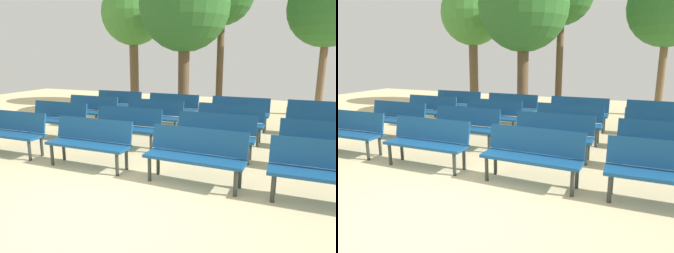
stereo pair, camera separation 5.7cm
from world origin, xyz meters
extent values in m
plane|color=beige|center=(0.00, 0.00, 0.00)|extent=(24.00, 24.00, 0.00)
cube|color=navy|center=(-2.96, 1.49, 0.43)|extent=(1.61, 0.48, 0.05)
cube|color=navy|center=(-2.97, 1.69, 0.68)|extent=(1.60, 0.16, 0.40)
cylinder|color=#2D332D|center=(-2.26, 1.35, 0.20)|extent=(0.06, 0.06, 0.40)
cylinder|color=#2D332D|center=(-2.27, 1.67, 0.20)|extent=(0.06, 0.06, 0.40)
cube|color=navy|center=(-0.97, 1.48, 0.43)|extent=(1.60, 0.45, 0.05)
cube|color=navy|center=(-0.97, 1.68, 0.68)|extent=(1.60, 0.14, 0.40)
cylinder|color=#2D332D|center=(-1.67, 1.32, 0.20)|extent=(0.06, 0.06, 0.40)
cylinder|color=#2D332D|center=(-0.27, 1.33, 0.20)|extent=(0.06, 0.06, 0.40)
cylinder|color=#2D332D|center=(-1.67, 1.64, 0.20)|extent=(0.06, 0.06, 0.40)
cylinder|color=#2D332D|center=(-0.27, 1.65, 0.20)|extent=(0.06, 0.06, 0.40)
cube|color=navy|center=(1.04, 1.49, 0.43)|extent=(1.61, 0.48, 0.05)
cube|color=navy|center=(1.05, 1.69, 0.68)|extent=(1.60, 0.16, 0.40)
cylinder|color=#2D332D|center=(0.34, 1.35, 0.20)|extent=(0.06, 0.06, 0.40)
cylinder|color=#2D332D|center=(1.74, 1.31, 0.20)|extent=(0.06, 0.06, 0.40)
cylinder|color=#2D332D|center=(0.34, 1.67, 0.20)|extent=(0.06, 0.06, 0.40)
cylinder|color=#2D332D|center=(1.74, 1.63, 0.20)|extent=(0.06, 0.06, 0.40)
cube|color=navy|center=(2.95, 1.50, 0.43)|extent=(1.61, 0.46, 0.05)
cube|color=navy|center=(2.95, 1.70, 0.68)|extent=(1.60, 0.14, 0.40)
cylinder|color=#2D332D|center=(2.25, 1.33, 0.20)|extent=(0.06, 0.06, 0.40)
cylinder|color=#2D332D|center=(2.25, 1.65, 0.20)|extent=(0.06, 0.06, 0.40)
cube|color=navy|center=(-3.02, 2.91, 0.43)|extent=(1.60, 0.45, 0.05)
cube|color=navy|center=(-3.02, 3.11, 0.68)|extent=(1.60, 0.14, 0.40)
cylinder|color=#2D332D|center=(-3.72, 2.74, 0.20)|extent=(0.06, 0.06, 0.40)
cylinder|color=#2D332D|center=(-2.32, 2.76, 0.20)|extent=(0.06, 0.06, 0.40)
cylinder|color=#2D332D|center=(-3.72, 3.06, 0.20)|extent=(0.06, 0.06, 0.40)
cylinder|color=#2D332D|center=(-2.32, 3.08, 0.20)|extent=(0.06, 0.06, 0.40)
cube|color=navy|center=(-1.00, 2.85, 0.43)|extent=(1.61, 0.48, 0.05)
cube|color=navy|center=(-1.00, 3.05, 0.68)|extent=(1.60, 0.16, 0.40)
cylinder|color=#2D332D|center=(-1.70, 2.68, 0.20)|extent=(0.06, 0.06, 0.40)
cylinder|color=#2D332D|center=(-0.30, 2.71, 0.20)|extent=(0.06, 0.06, 0.40)
cylinder|color=#2D332D|center=(-1.70, 3.00, 0.20)|extent=(0.06, 0.06, 0.40)
cylinder|color=#2D332D|center=(-0.30, 3.03, 0.20)|extent=(0.06, 0.06, 0.40)
cube|color=navy|center=(1.00, 2.89, 0.43)|extent=(1.61, 0.48, 0.05)
cube|color=navy|center=(0.99, 3.09, 0.68)|extent=(1.60, 0.16, 0.40)
cylinder|color=#2D332D|center=(0.30, 2.71, 0.20)|extent=(0.06, 0.06, 0.40)
cylinder|color=#2D332D|center=(1.70, 2.74, 0.20)|extent=(0.06, 0.06, 0.40)
cylinder|color=#2D332D|center=(0.29, 3.03, 0.20)|extent=(0.06, 0.06, 0.40)
cylinder|color=#2D332D|center=(1.69, 3.06, 0.20)|extent=(0.06, 0.06, 0.40)
cube|color=navy|center=(3.00, 2.88, 0.43)|extent=(1.61, 0.47, 0.05)
cube|color=navy|center=(3.00, 3.08, 0.68)|extent=(1.60, 0.15, 0.40)
cylinder|color=#2D332D|center=(2.29, 2.73, 0.20)|extent=(0.06, 0.06, 0.40)
cylinder|color=#2D332D|center=(2.30, 3.05, 0.20)|extent=(0.06, 0.06, 0.40)
cube|color=navy|center=(-2.96, 4.21, 0.43)|extent=(1.60, 0.45, 0.05)
cube|color=navy|center=(-2.96, 4.41, 0.68)|extent=(1.60, 0.14, 0.40)
cylinder|color=#2D332D|center=(-3.65, 4.04, 0.20)|extent=(0.06, 0.06, 0.40)
cylinder|color=#2D332D|center=(-2.25, 4.06, 0.20)|extent=(0.06, 0.06, 0.40)
cylinder|color=#2D332D|center=(-3.66, 4.36, 0.20)|extent=(0.06, 0.06, 0.40)
cylinder|color=#2D332D|center=(-2.26, 4.38, 0.20)|extent=(0.06, 0.06, 0.40)
cube|color=navy|center=(-1.00, 4.22, 0.43)|extent=(1.60, 0.44, 0.05)
cube|color=navy|center=(-1.00, 4.42, 0.68)|extent=(1.60, 0.13, 0.40)
cylinder|color=#2D332D|center=(-1.70, 4.06, 0.20)|extent=(0.06, 0.06, 0.40)
cylinder|color=#2D332D|center=(-0.30, 4.06, 0.20)|extent=(0.06, 0.06, 0.40)
cylinder|color=#2D332D|center=(-1.70, 4.38, 0.20)|extent=(0.06, 0.06, 0.40)
cylinder|color=#2D332D|center=(-0.30, 4.38, 0.20)|extent=(0.06, 0.06, 0.40)
cube|color=navy|center=(1.01, 4.20, 0.43)|extent=(1.60, 0.45, 0.05)
cube|color=navy|center=(1.01, 4.40, 0.68)|extent=(1.60, 0.13, 0.40)
cylinder|color=#2D332D|center=(0.31, 4.05, 0.20)|extent=(0.06, 0.06, 0.40)
cylinder|color=#2D332D|center=(1.71, 4.04, 0.20)|extent=(0.06, 0.06, 0.40)
cylinder|color=#2D332D|center=(0.31, 4.37, 0.20)|extent=(0.06, 0.06, 0.40)
cylinder|color=#2D332D|center=(1.71, 4.36, 0.20)|extent=(0.06, 0.06, 0.40)
cube|color=navy|center=(3.05, 4.23, 0.43)|extent=(1.61, 0.49, 0.05)
cube|color=navy|center=(3.05, 4.43, 0.68)|extent=(1.60, 0.18, 0.40)
cylinder|color=#2D332D|center=(2.34, 4.09, 0.20)|extent=(0.06, 0.06, 0.40)
cylinder|color=#2D332D|center=(2.35, 4.41, 0.20)|extent=(0.06, 0.06, 0.40)
cube|color=navy|center=(-2.92, 5.59, 0.43)|extent=(1.61, 0.46, 0.05)
cube|color=navy|center=(-2.93, 5.79, 0.68)|extent=(1.60, 0.15, 0.40)
cylinder|color=#2D332D|center=(-3.62, 5.42, 0.20)|extent=(0.06, 0.06, 0.40)
cylinder|color=#2D332D|center=(-2.22, 5.44, 0.20)|extent=(0.06, 0.06, 0.40)
cylinder|color=#2D332D|center=(-3.62, 5.74, 0.20)|extent=(0.06, 0.06, 0.40)
cylinder|color=#2D332D|center=(-2.22, 5.76, 0.20)|extent=(0.06, 0.06, 0.40)
cube|color=navy|center=(-1.00, 5.55, 0.43)|extent=(1.61, 0.47, 0.05)
cube|color=navy|center=(-1.00, 5.75, 0.68)|extent=(1.60, 0.15, 0.40)
cylinder|color=#2D332D|center=(-1.71, 5.40, 0.20)|extent=(0.06, 0.06, 0.40)
cylinder|color=#2D332D|center=(-0.31, 5.37, 0.20)|extent=(0.06, 0.06, 0.40)
cylinder|color=#2D332D|center=(-1.70, 5.72, 0.20)|extent=(0.06, 0.06, 0.40)
cylinder|color=#2D332D|center=(-0.30, 5.69, 0.20)|extent=(0.06, 0.06, 0.40)
cube|color=navy|center=(1.01, 5.57, 0.43)|extent=(1.61, 0.46, 0.05)
cube|color=navy|center=(1.00, 5.77, 0.68)|extent=(1.60, 0.15, 0.40)
cylinder|color=#2D332D|center=(0.31, 5.40, 0.20)|extent=(0.06, 0.06, 0.40)
cylinder|color=#2D332D|center=(1.71, 5.42, 0.20)|extent=(0.06, 0.06, 0.40)
cylinder|color=#2D332D|center=(0.30, 5.72, 0.20)|extent=(0.06, 0.06, 0.40)
cylinder|color=#2D332D|center=(1.70, 5.74, 0.20)|extent=(0.06, 0.06, 0.40)
cube|color=navy|center=(3.03, 5.60, 0.43)|extent=(1.61, 0.46, 0.05)
cube|color=navy|center=(3.03, 5.80, 0.68)|extent=(1.60, 0.14, 0.40)
cylinder|color=#2D332D|center=(2.33, 5.45, 0.20)|extent=(0.06, 0.06, 0.40)
cylinder|color=#2D332D|center=(2.33, 5.77, 0.20)|extent=(0.06, 0.06, 0.40)
cylinder|color=brown|center=(3.13, 8.72, 1.38)|extent=(0.24, 0.24, 2.77)
sphere|color=#2D6628|center=(3.13, 8.72, 3.53)|extent=(2.55, 2.55, 2.55)
cylinder|color=brown|center=(-0.30, 8.64, 1.76)|extent=(0.25, 0.25, 3.51)
cylinder|color=brown|center=(-3.81, 8.45, 1.45)|extent=(0.36, 0.36, 2.89)
sphere|color=#478E38|center=(-3.81, 8.45, 3.64)|extent=(2.49, 2.49, 2.49)
cylinder|color=brown|center=(-1.09, 6.88, 1.34)|extent=(0.37, 0.37, 2.68)
sphere|color=#2D6628|center=(-1.09, 6.88, 3.55)|extent=(2.89, 2.89, 2.89)
camera|label=1|loc=(2.45, -2.93, 2.01)|focal=33.18mm
camera|label=2|loc=(2.51, -2.91, 2.01)|focal=33.18mm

